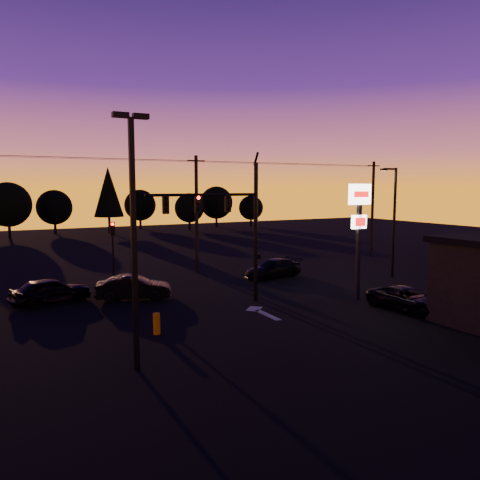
# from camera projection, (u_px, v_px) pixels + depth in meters

# --- Properties ---
(ground) EXTENTS (120.00, 120.00, 0.00)m
(ground) POSITION_uv_depth(u_px,v_px,m) (269.00, 321.00, 23.17)
(ground) COLOR black
(ground) RESTS_ON ground
(lane_arrow) EXTENTS (1.20, 3.10, 0.01)m
(lane_arrow) POSITION_uv_depth(u_px,v_px,m) (261.00, 312.00, 24.86)
(lane_arrow) COLOR beige
(lane_arrow) RESTS_ON ground
(traffic_signal_mast) EXTENTS (6.79, 0.52, 8.58)m
(traffic_signal_mast) POSITION_uv_depth(u_px,v_px,m) (231.00, 217.00, 26.07)
(traffic_signal_mast) COLOR black
(traffic_signal_mast) RESTS_ON ground
(secondary_signal) EXTENTS (0.30, 0.31, 4.35)m
(secondary_signal) POSITION_uv_depth(u_px,v_px,m) (113.00, 245.00, 30.59)
(secondary_signal) COLOR black
(secondary_signal) RESTS_ON ground
(parking_lot_light) EXTENTS (1.25, 0.30, 9.14)m
(parking_lot_light) POSITION_uv_depth(u_px,v_px,m) (133.00, 225.00, 16.44)
(parking_lot_light) COLOR black
(parking_lot_light) RESTS_ON ground
(pylon_sign) EXTENTS (1.50, 0.28, 6.80)m
(pylon_sign) POSITION_uv_depth(u_px,v_px,m) (359.00, 216.00, 27.19)
(pylon_sign) COLOR black
(pylon_sign) RESTS_ON ground
(streetlight) EXTENTS (1.55, 0.35, 8.00)m
(streetlight) POSITION_uv_depth(u_px,v_px,m) (393.00, 217.00, 33.98)
(streetlight) COLOR black
(streetlight) RESTS_ON ground
(utility_pole_1) EXTENTS (1.40, 0.26, 9.00)m
(utility_pole_1) POSITION_uv_depth(u_px,v_px,m) (197.00, 214.00, 35.87)
(utility_pole_1) COLOR black
(utility_pole_1) RESTS_ON ground
(utility_pole_2) EXTENTS (1.40, 0.26, 9.00)m
(utility_pole_2) POSITION_uv_depth(u_px,v_px,m) (372.00, 209.00, 44.25)
(utility_pole_2) COLOR black
(utility_pole_2) RESTS_ON ground
(power_wires) EXTENTS (36.00, 1.22, 0.07)m
(power_wires) POSITION_uv_depth(u_px,v_px,m) (196.00, 161.00, 35.42)
(power_wires) COLOR black
(power_wires) RESTS_ON ground
(bollard) EXTENTS (0.32, 0.32, 0.96)m
(bollard) POSITION_uv_depth(u_px,v_px,m) (157.00, 324.00, 21.08)
(bollard) COLOR orange
(bollard) RESTS_ON ground
(tree_2) EXTENTS (5.77, 5.78, 7.26)m
(tree_2) POSITION_uv_depth(u_px,v_px,m) (8.00, 205.00, 60.14)
(tree_2) COLOR black
(tree_2) RESTS_ON ground
(tree_3) EXTENTS (4.95, 4.95, 6.22)m
(tree_3) POSITION_uv_depth(u_px,v_px,m) (54.00, 207.00, 66.51)
(tree_3) COLOR black
(tree_3) RESTS_ON ground
(tree_4) EXTENTS (4.18, 4.18, 9.50)m
(tree_4) POSITION_uv_depth(u_px,v_px,m) (108.00, 192.00, 66.90)
(tree_4) COLOR black
(tree_4) RESTS_ON ground
(tree_5) EXTENTS (4.95, 4.95, 6.22)m
(tree_5) POSITION_uv_depth(u_px,v_px,m) (140.00, 205.00, 74.33)
(tree_5) COLOR black
(tree_5) RESTS_ON ground
(tree_6) EXTENTS (4.54, 4.54, 5.71)m
(tree_6) POSITION_uv_depth(u_px,v_px,m) (189.00, 208.00, 71.89)
(tree_6) COLOR black
(tree_6) RESTS_ON ground
(tree_7) EXTENTS (5.36, 5.36, 6.74)m
(tree_7) POSITION_uv_depth(u_px,v_px,m) (216.00, 203.00, 77.25)
(tree_7) COLOR black
(tree_7) RESTS_ON ground
(tree_8) EXTENTS (4.12, 4.12, 5.19)m
(tree_8) POSITION_uv_depth(u_px,v_px,m) (251.00, 208.00, 79.28)
(tree_8) COLOR black
(tree_8) RESTS_ON ground
(car_left) EXTENTS (4.67, 2.76, 1.49)m
(car_left) POSITION_uv_depth(u_px,v_px,m) (51.00, 291.00, 26.58)
(car_left) COLOR black
(car_left) RESTS_ON ground
(car_mid) EXTENTS (4.58, 2.86, 1.43)m
(car_mid) POSITION_uv_depth(u_px,v_px,m) (134.00, 288.00, 27.55)
(car_mid) COLOR black
(car_mid) RESTS_ON ground
(car_right) EXTENTS (4.84, 2.65, 1.33)m
(car_right) POSITION_uv_depth(u_px,v_px,m) (273.00, 269.00, 34.31)
(car_right) COLOR black
(car_right) RESTS_ON ground
(suv_parked) EXTENTS (2.46, 4.60, 1.23)m
(suv_parked) POSITION_uv_depth(u_px,v_px,m) (408.00, 299.00, 25.17)
(suv_parked) COLOR black
(suv_parked) RESTS_ON ground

